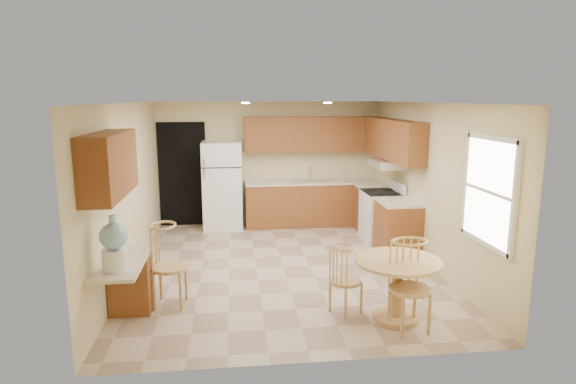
{
  "coord_description": "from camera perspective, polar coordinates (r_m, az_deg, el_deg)",
  "views": [
    {
      "loc": [
        -0.73,
        -7.03,
        2.57
      ],
      "look_at": [
        0.11,
        0.3,
        1.12
      ],
      "focal_mm": 30.0,
      "sensor_mm": 36.0,
      "label": 1
    }
  ],
  "objects": [
    {
      "name": "counter_right_b",
      "position": [
        8.08,
        12.97,
        -1.18
      ],
      "size": [
        0.63,
        0.8,
        0.04
      ],
      "primitive_type": "cube",
      "color": "beige",
      "rests_on": "base_cab_right_b"
    },
    {
      "name": "chair_table_a",
      "position": [
        5.81,
        7.1,
        -9.72
      ],
      "size": [
        0.37,
        0.47,
        0.84
      ],
      "rotation": [
        0.0,
        0.0,
        -1.03
      ],
      "color": "tan",
      "rests_on": "floor"
    },
    {
      "name": "window",
      "position": [
        6.06,
        22.77,
        0.06
      ],
      "size": [
        0.06,
        1.12,
        1.3
      ],
      "color": "white",
      "rests_on": "wall_right"
    },
    {
      "name": "chair_desk",
      "position": [
        6.11,
        -14.05,
        -7.77
      ],
      "size": [
        0.46,
        0.59,
        1.03
      ],
      "rotation": [
        0.0,
        0.0,
        -1.68
      ],
      "color": "tan",
      "rests_on": "floor"
    },
    {
      "name": "water_crock",
      "position": [
        5.42,
        -19.92,
        -5.98
      ],
      "size": [
        0.29,
        0.29,
        0.6
      ],
      "color": "white",
      "rests_on": "desk_top"
    },
    {
      "name": "dining_table",
      "position": [
        5.82,
        12.85,
        -10.21
      ],
      "size": [
        1.0,
        1.0,
        0.74
      ],
      "rotation": [
        0.0,
        0.0,
        0.11
      ],
      "color": "tan",
      "rests_on": "floor"
    },
    {
      "name": "can_light_b",
      "position": [
        8.39,
        4.71,
        10.49
      ],
      "size": [
        0.14,
        0.14,
        0.02
      ],
      "primitive_type": "cylinder",
      "color": "white",
      "rests_on": "ceiling"
    },
    {
      "name": "chair_table_b",
      "position": [
        5.47,
        14.68,
        -10.14
      ],
      "size": [
        0.45,
        0.46,
        1.02
      ],
      "rotation": [
        0.0,
        0.0,
        3.28
      ],
      "color": "tan",
      "rests_on": "floor"
    },
    {
      "name": "desk_pedestal",
      "position": [
        6.26,
        -18.11,
        -10.17
      ],
      "size": [
        0.48,
        0.42,
        0.72
      ],
      "primitive_type": "cube",
      "color": "brown",
      "rests_on": "floor"
    },
    {
      "name": "wall_front",
      "position": [
        4.54,
        3.01,
        -5.82
      ],
      "size": [
        4.5,
        0.02,
        2.5
      ],
      "primitive_type": "cube",
      "color": "beige",
      "rests_on": "floor"
    },
    {
      "name": "upper_cab_right",
      "position": [
        8.74,
        12.32,
        6.13
      ],
      "size": [
        0.33,
        2.42,
        0.7
      ],
      "primitive_type": "cube",
      "color": "brown",
      "rests_on": "wall_right"
    },
    {
      "name": "stove",
      "position": [
        8.88,
        11.03,
        -2.78
      ],
      "size": [
        0.65,
        0.76,
        1.09
      ],
      "color": "white",
      "rests_on": "floor"
    },
    {
      "name": "desk_top",
      "position": [
        5.78,
        -19.08,
        -7.9
      ],
      "size": [
        0.5,
        1.2,
        0.04
      ],
      "primitive_type": "cube",
      "color": "beige",
      "rests_on": "desk_pedestal"
    },
    {
      "name": "floor",
      "position": [
        7.52,
        -0.6,
        -8.87
      ],
      "size": [
        5.5,
        5.5,
        0.0
      ],
      "primitive_type": "plane",
      "color": "tan",
      "rests_on": "ground"
    },
    {
      "name": "ceiling",
      "position": [
        7.07,
        -0.65,
        10.54
      ],
      "size": [
        4.5,
        5.5,
        0.02
      ],
      "primitive_type": "cube",
      "color": "white",
      "rests_on": "wall_back"
    },
    {
      "name": "doorway",
      "position": [
        9.94,
        -12.39,
        2.05
      ],
      "size": [
        0.9,
        0.02,
        2.1
      ],
      "primitive_type": "cube",
      "color": "black",
      "rests_on": "floor"
    },
    {
      "name": "wall_back",
      "position": [
        9.9,
        -2.29,
        3.44
      ],
      "size": [
        4.5,
        0.02,
        2.5
      ],
      "primitive_type": "cube",
      "color": "beige",
      "rests_on": "floor"
    },
    {
      "name": "counter_right_a",
      "position": [
        9.44,
        10.04,
        0.68
      ],
      "size": [
        0.63,
        0.59,
        0.04
      ],
      "primitive_type": "cube",
      "color": "beige",
      "rests_on": "base_cab_right_a"
    },
    {
      "name": "refrigerator",
      "position": [
        9.59,
        -7.78,
        0.76
      ],
      "size": [
        0.76,
        0.74,
        1.73
      ],
      "color": "white",
      "rests_on": "floor"
    },
    {
      "name": "upper_cab_left",
      "position": [
        5.64,
        -20.41,
        3.07
      ],
      "size": [
        0.33,
        1.4,
        0.7
      ],
      "primitive_type": "cube",
      "color": "brown",
      "rests_on": "wall_left"
    },
    {
      "name": "wall_right",
      "position": [
        7.75,
        16.15,
        0.86
      ],
      "size": [
        0.02,
        5.5,
        2.5
      ],
      "primitive_type": "cube",
      "color": "beige",
      "rests_on": "floor"
    },
    {
      "name": "base_cab_right_a",
      "position": [
        9.53,
        9.95,
        -2.01
      ],
      "size": [
        0.6,
        0.59,
        0.87
      ],
      "primitive_type": "cube",
      "color": "brown",
      "rests_on": "floor"
    },
    {
      "name": "base_cab_back",
      "position": [
        9.85,
        2.96,
        -1.42
      ],
      "size": [
        2.75,
        0.6,
        0.87
      ],
      "primitive_type": "cube",
      "color": "brown",
      "rests_on": "floor"
    },
    {
      "name": "base_cab_right_b",
      "position": [
        8.19,
        12.83,
        -4.3
      ],
      "size": [
        0.6,
        0.8,
        0.87
      ],
      "primitive_type": "cube",
      "color": "brown",
      "rests_on": "floor"
    },
    {
      "name": "upper_cab_back",
      "position": [
        9.78,
        2.92,
        6.87
      ],
      "size": [
        2.75,
        0.33,
        0.7
      ],
      "primitive_type": "cube",
      "color": "brown",
      "rests_on": "wall_back"
    },
    {
      "name": "counter_back",
      "position": [
        9.76,
        2.99,
        1.18
      ],
      "size": [
        2.75,
        0.63,
        0.04
      ],
      "primitive_type": "cube",
      "color": "beige",
      "rests_on": "base_cab_back"
    },
    {
      "name": "sink",
      "position": [
        9.76,
        2.85,
        1.31
      ],
      "size": [
        0.78,
        0.44,
        0.01
      ],
      "primitive_type": "cube",
      "color": "silver",
      "rests_on": "counter_back"
    },
    {
      "name": "can_light_a",
      "position": [
        8.24,
        -5.05,
        10.47
      ],
      "size": [
        0.14,
        0.14,
        0.02
      ],
      "primitive_type": "cylinder",
      "color": "white",
      "rests_on": "ceiling"
    },
    {
      "name": "wall_left",
      "position": [
        7.31,
        -18.44,
        0.13
      ],
      "size": [
        0.02,
        5.5,
        2.5
      ],
      "primitive_type": "cube",
      "color": "beige",
      "rests_on": "floor"
    },
    {
      "name": "range_hood",
      "position": [
        8.73,
        11.73,
        3.31
      ],
      "size": [
        0.5,
        0.76,
        0.14
      ],
      "primitive_type": "cube",
      "color": "silver",
      "rests_on": "upper_cab_right"
    }
  ]
}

